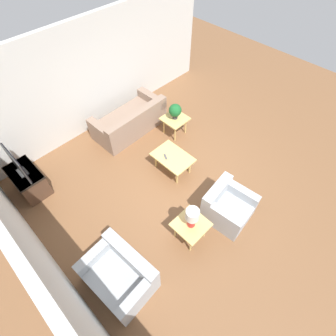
{
  "coord_description": "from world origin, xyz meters",
  "views": [
    {
      "loc": [
        -2.24,
        2.7,
        4.93
      ],
      "look_at": [
        0.21,
        0.24,
        0.55
      ],
      "focal_mm": 28.0,
      "sensor_mm": 36.0,
      "label": 1
    }
  ],
  "objects_px": {
    "potted_plant": "(175,111)",
    "table_lamp": "(192,217)",
    "side_table_plant": "(175,120)",
    "television": "(16,164)",
    "sofa": "(130,121)",
    "loveseat": "(120,275)",
    "side_table_lamp": "(191,226)",
    "tv_stand_chest": "(28,180)",
    "armchair": "(227,206)",
    "coffee_table": "(173,158)"
  },
  "relations": [
    {
      "from": "armchair",
      "to": "side_table_lamp",
      "type": "bearing_deg",
      "value": 161.8
    },
    {
      "from": "television",
      "to": "side_table_lamp",
      "type": "bearing_deg",
      "value": -153.38
    },
    {
      "from": "television",
      "to": "table_lamp",
      "type": "relative_size",
      "value": 1.74
    },
    {
      "from": "television",
      "to": "table_lamp",
      "type": "distance_m",
      "value": 3.64
    },
    {
      "from": "side_table_lamp",
      "to": "tv_stand_chest",
      "type": "height_order",
      "value": "tv_stand_chest"
    },
    {
      "from": "sofa",
      "to": "armchair",
      "type": "relative_size",
      "value": 2.08
    },
    {
      "from": "coffee_table",
      "to": "potted_plant",
      "type": "bearing_deg",
      "value": -48.39
    },
    {
      "from": "sofa",
      "to": "side_table_plant",
      "type": "relative_size",
      "value": 3.28
    },
    {
      "from": "sofa",
      "to": "side_table_lamp",
      "type": "bearing_deg",
      "value": 68.01
    },
    {
      "from": "sofa",
      "to": "television",
      "type": "relative_size",
      "value": 2.3
    },
    {
      "from": "armchair",
      "to": "potted_plant",
      "type": "distance_m",
      "value": 2.69
    },
    {
      "from": "sofa",
      "to": "side_table_plant",
      "type": "bearing_deg",
      "value": 126.81
    },
    {
      "from": "side_table_plant",
      "to": "table_lamp",
      "type": "bearing_deg",
      "value": 139.56
    },
    {
      "from": "side_table_lamp",
      "to": "potted_plant",
      "type": "height_order",
      "value": "potted_plant"
    },
    {
      "from": "armchair",
      "to": "potted_plant",
      "type": "xyz_separation_m",
      "value": [
        2.44,
        -1.03,
        0.45
      ]
    },
    {
      "from": "coffee_table",
      "to": "table_lamp",
      "type": "relative_size",
      "value": 1.87
    },
    {
      "from": "side_table_plant",
      "to": "coffee_table",
      "type": "bearing_deg",
      "value": 131.61
    },
    {
      "from": "sofa",
      "to": "table_lamp",
      "type": "bearing_deg",
      "value": 68.01
    },
    {
      "from": "sofa",
      "to": "television",
      "type": "xyz_separation_m",
      "value": [
        0.08,
        2.81,
        0.6
      ]
    },
    {
      "from": "armchair",
      "to": "television",
      "type": "xyz_separation_m",
      "value": [
        3.45,
        2.52,
        0.59
      ]
    },
    {
      "from": "loveseat",
      "to": "table_lamp",
      "type": "distance_m",
      "value": 1.58
    },
    {
      "from": "loveseat",
      "to": "side_table_plant",
      "type": "relative_size",
      "value": 2.06
    },
    {
      "from": "loveseat",
      "to": "side_table_plant",
      "type": "distance_m",
      "value": 3.91
    },
    {
      "from": "coffee_table",
      "to": "side_table_plant",
      "type": "xyz_separation_m",
      "value": [
        0.83,
        -0.93,
        0.04
      ]
    },
    {
      "from": "side_table_plant",
      "to": "side_table_lamp",
      "type": "relative_size",
      "value": 1.0
    },
    {
      "from": "armchair",
      "to": "tv_stand_chest",
      "type": "xyz_separation_m",
      "value": [
        3.45,
        2.51,
        0.01
      ]
    },
    {
      "from": "tv_stand_chest",
      "to": "potted_plant",
      "type": "xyz_separation_m",
      "value": [
        -1.0,
        -3.54,
        0.43
      ]
    },
    {
      "from": "armchair",
      "to": "television",
      "type": "height_order",
      "value": "television"
    },
    {
      "from": "armchair",
      "to": "tv_stand_chest",
      "type": "distance_m",
      "value": 4.27
    },
    {
      "from": "side_table_lamp",
      "to": "coffee_table",
      "type": "bearing_deg",
      "value": -34.71
    },
    {
      "from": "loveseat",
      "to": "side_table_lamp",
      "type": "xyz_separation_m",
      "value": [
        -0.29,
        -1.46,
        0.15
      ]
    },
    {
      "from": "sofa",
      "to": "loveseat",
      "type": "bearing_deg",
      "value": 45.91
    },
    {
      "from": "armchair",
      "to": "loveseat",
      "type": "relative_size",
      "value": 0.76
    },
    {
      "from": "side_table_plant",
      "to": "side_table_lamp",
      "type": "xyz_separation_m",
      "value": [
        -2.25,
        1.92,
        0.0
      ]
    },
    {
      "from": "side_table_plant",
      "to": "tv_stand_chest",
      "type": "height_order",
      "value": "tv_stand_chest"
    },
    {
      "from": "armchair",
      "to": "side_table_plant",
      "type": "height_order",
      "value": "armchair"
    },
    {
      "from": "loveseat",
      "to": "coffee_table",
      "type": "height_order",
      "value": "loveseat"
    },
    {
      "from": "potted_plant",
      "to": "table_lamp",
      "type": "xyz_separation_m",
      "value": [
        -2.25,
        1.92,
        0.06
      ]
    },
    {
      "from": "coffee_table",
      "to": "table_lamp",
      "type": "distance_m",
      "value": 1.77
    },
    {
      "from": "coffee_table",
      "to": "table_lamp",
      "type": "xyz_separation_m",
      "value": [
        -1.42,
        0.98,
        0.41
      ]
    },
    {
      "from": "loveseat",
      "to": "potted_plant",
      "type": "bearing_deg",
      "value": 116.25
    },
    {
      "from": "coffee_table",
      "to": "television",
      "type": "height_order",
      "value": "television"
    },
    {
      "from": "sofa",
      "to": "side_table_lamp",
      "type": "xyz_separation_m",
      "value": [
        -3.17,
        1.18,
        0.15
      ]
    },
    {
      "from": "side_table_plant",
      "to": "television",
      "type": "height_order",
      "value": "television"
    },
    {
      "from": "side_table_lamp",
      "to": "armchair",
      "type": "bearing_deg",
      "value": -102.44
    },
    {
      "from": "tv_stand_chest",
      "to": "table_lamp",
      "type": "relative_size",
      "value": 1.83
    },
    {
      "from": "potted_plant",
      "to": "table_lamp",
      "type": "distance_m",
      "value": 2.95
    },
    {
      "from": "side_table_lamp",
      "to": "television",
      "type": "distance_m",
      "value": 3.66
    },
    {
      "from": "potted_plant",
      "to": "table_lamp",
      "type": "relative_size",
      "value": 0.85
    },
    {
      "from": "side_table_plant",
      "to": "television",
      "type": "xyz_separation_m",
      "value": [
        1.0,
        3.54,
        0.45
      ]
    }
  ]
}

